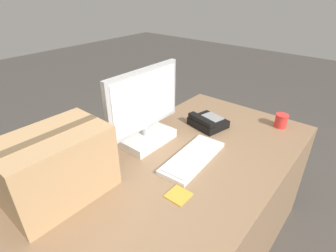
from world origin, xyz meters
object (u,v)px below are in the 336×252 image
Objects in this scene: paper_cup_right at (281,121)px; cardboard_box at (57,166)px; desk_phone at (207,122)px; keyboard at (193,157)px; sticky_note_pad at (179,195)px; monitor at (145,115)px.

cardboard_box reaches higher than paper_cup_right.
keyboard is at bearing -146.00° from desk_phone.
keyboard is 0.28m from sticky_note_pad.
paper_cup_right is at bearing -38.78° from monitor.
cardboard_box is at bearing 156.88° from paper_cup_right.
desk_phone is 0.95m from cardboard_box.
desk_phone is 2.83× the size of paper_cup_right.
keyboard is 0.69m from paper_cup_right.
monitor reaches higher than sticky_note_pad.
monitor is 0.55m from cardboard_box.
cardboard_box is 0.53m from sticky_note_pad.
monitor reaches higher than keyboard.
keyboard is 1.77× the size of desk_phone.
desk_phone is at bearing 17.04° from keyboard.
monitor reaches higher than desk_phone.
paper_cup_right is (0.67, -0.54, -0.13)m from monitor.
monitor is 0.35m from keyboard.
monitor reaches higher than cardboard_box.
cardboard_box is (-0.57, 0.29, 0.14)m from keyboard.
desk_phone is 2.57× the size of sticky_note_pad.
monitor is 1.18× the size of keyboard.
desk_phone is at bearing -24.96° from monitor.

